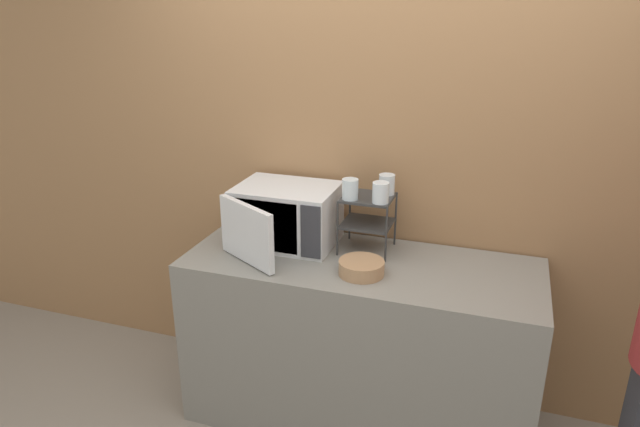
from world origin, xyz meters
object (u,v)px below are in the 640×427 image
(dish_rack, at_px, (367,212))
(glass_front_left, at_px, (350,189))
(glass_back_right, at_px, (387,184))
(glass_front_right, at_px, (381,193))
(bowl, at_px, (361,268))
(microwave, at_px, (285,216))

(dish_rack, relative_size, glass_front_left, 2.84)
(dish_rack, xyz_separation_m, glass_back_right, (0.08, 0.07, 0.13))
(glass_front_right, bearing_deg, bowl, -98.31)
(microwave, relative_size, dish_rack, 2.09)
(microwave, relative_size, glass_front_left, 5.94)
(dish_rack, height_order, glass_back_right, glass_back_right)
(microwave, bearing_deg, dish_rack, 6.90)
(bowl, bearing_deg, glass_front_left, 119.36)
(microwave, height_order, glass_front_right, glass_front_right)
(dish_rack, xyz_separation_m, glass_front_right, (0.08, -0.07, 0.13))
(microwave, relative_size, bowl, 2.80)
(glass_front_left, height_order, bowl, glass_front_left)
(glass_front_left, xyz_separation_m, glass_front_right, (0.15, -0.01, 0.00))
(glass_front_left, relative_size, bowl, 0.47)
(microwave, distance_m, glass_back_right, 0.54)
(glass_front_left, bearing_deg, bowl, -60.64)
(bowl, bearing_deg, microwave, 154.35)
(dish_rack, distance_m, glass_front_right, 0.16)
(glass_front_left, distance_m, glass_front_right, 0.15)
(glass_front_right, bearing_deg, dish_rack, 138.56)
(glass_front_left, relative_size, glass_front_right, 1.00)
(glass_front_right, height_order, bowl, glass_front_right)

